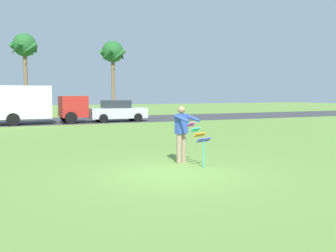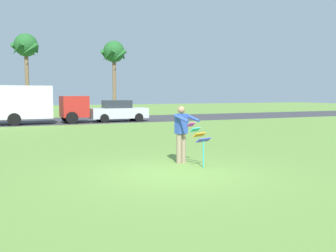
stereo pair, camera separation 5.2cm
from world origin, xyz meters
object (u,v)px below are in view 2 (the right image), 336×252
person_kite_flyer (182,132)px  palm_tree_right_near (26,48)px  parked_truck_red_cab (32,104)px  palm_tree_centre_far (114,54)px  kite_held (199,137)px  parked_car_silver (118,111)px

person_kite_flyer → palm_tree_right_near: size_ratio=0.23×
parked_truck_red_cab → palm_tree_centre_far: size_ratio=0.93×
kite_held → parked_car_silver: size_ratio=0.30×
palm_tree_centre_far → person_kite_flyer: bearing=-101.2°
palm_tree_right_near → palm_tree_centre_far: (8.10, -0.68, -0.29)m
kite_held → palm_tree_centre_far: palm_tree_centre_far is taller
kite_held → palm_tree_right_near: bearing=96.5°
parked_car_silver → palm_tree_right_near: size_ratio=0.56×
person_kite_flyer → parked_truck_red_cab: (-3.19, 17.05, 0.46)m
kite_held → parked_car_silver: 17.97m
kite_held → parked_car_silver: (2.71, 17.77, -0.10)m
person_kite_flyer → kite_held: (0.22, -0.71, -0.08)m
parked_car_silver → palm_tree_centre_far: (2.26, 9.23, 5.17)m
kite_held → palm_tree_centre_far: size_ratio=0.17×
parked_truck_red_cab → palm_tree_centre_far: palm_tree_centre_far is taller
parked_car_silver → palm_tree_centre_far: size_ratio=0.58×
palm_tree_right_near → palm_tree_centre_far: bearing=-4.8°
parked_truck_red_cab → palm_tree_centre_far: (8.38, 9.23, 4.54)m
person_kite_flyer → parked_truck_red_cab: parked_truck_red_cab is taller
kite_held → palm_tree_centre_far: (4.97, 27.00, 5.08)m
kite_held → palm_tree_right_near: (-3.13, 27.68, 5.36)m
parked_truck_red_cab → parked_car_silver: 6.16m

